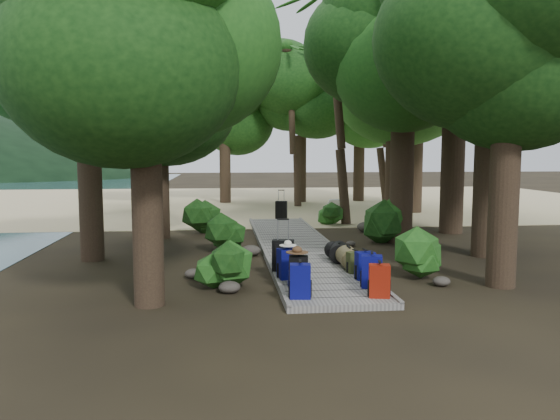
{
  "coord_description": "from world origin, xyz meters",
  "views": [
    {
      "loc": [
        -2.05,
        -13.71,
        2.65
      ],
      "look_at": [
        -0.37,
        1.9,
        1.0
      ],
      "focal_mm": 35.0,
      "sensor_mm": 36.0,
      "label": 1
    }
  ],
  "objects": [
    {
      "name": "shrub_right_c",
      "position": [
        2.03,
        5.92,
        0.38
      ],
      "size": [
        0.84,
        0.84,
        0.76
      ],
      "primitive_type": null,
      "color": "#1B4C16",
      "rests_on": "ground"
    },
    {
      "name": "hat_white",
      "position": [
        -0.74,
        -3.03,
        0.86
      ],
      "size": [
        0.34,
        0.34,
        0.11
      ],
      "primitive_type": null,
      "color": "silver",
      "rests_on": "backpack_left_c"
    },
    {
      "name": "shrub_right_a",
      "position": [
        2.21,
        -2.78,
        0.49
      ],
      "size": [
        1.09,
        1.09,
        0.98
      ],
      "primitive_type": null,
      "color": "#1B4C16",
      "rests_on": "ground"
    },
    {
      "name": "palm_left_a",
      "position": [
        -4.8,
        6.35,
        3.71
      ],
      "size": [
        4.67,
        4.67,
        7.42
      ],
      "primitive_type": null,
      "color": "#103910",
      "rests_on": "ground"
    },
    {
      "name": "ground",
      "position": [
        0.0,
        0.0,
        0.0
      ],
      "size": [
        120.0,
        120.0,
        0.0
      ],
      "primitive_type": "plane",
      "color": "#2C2416",
      "rests_on": "ground"
    },
    {
      "name": "rock_left_b",
      "position": [
        -2.66,
        -2.24,
        0.1
      ],
      "size": [
        0.38,
        0.34,
        0.21
      ],
      "primitive_type": null,
      "color": "#4C473F",
      "rests_on": "ground"
    },
    {
      "name": "backpack_left_d",
      "position": [
        -0.75,
        -2.2,
        0.41
      ],
      "size": [
        0.41,
        0.32,
        0.59
      ],
      "primitive_type": null,
      "rotation": [
        0.0,
        0.0,
        -0.1
      ],
      "color": "#040C70",
      "rests_on": "boardwalk"
    },
    {
      "name": "rock_left_d",
      "position": [
        -1.83,
        2.89,
        0.07
      ],
      "size": [
        0.26,
        0.24,
        0.14
      ],
      "primitive_type": null,
      "color": "#4C473F",
      "rests_on": "ground"
    },
    {
      "name": "tree_right_b",
      "position": [
        4.67,
        -0.51,
        4.9
      ],
      "size": [
        5.48,
        5.48,
        9.79
      ],
      "primitive_type": null,
      "color": "black",
      "rests_on": "ground"
    },
    {
      "name": "rock_right_a",
      "position": [
        2.29,
        -3.45,
        0.1
      ],
      "size": [
        0.36,
        0.32,
        0.2
      ],
      "primitive_type": null,
      "color": "#4C473F",
      "rests_on": "ground"
    },
    {
      "name": "kayak",
      "position": [
        -3.01,
        9.79,
        0.17
      ],
      "size": [
        1.75,
        3.03,
        0.3
      ],
      "primitive_type": "ellipsoid",
      "rotation": [
        0.0,
        0.0,
        -0.39
      ],
      "color": "#B4210F",
      "rests_on": "sand_beach"
    },
    {
      "name": "tree_left_a",
      "position": [
        -3.32,
        -4.22,
        3.78
      ],
      "size": [
        4.54,
        4.54,
        7.56
      ],
      "primitive_type": null,
      "color": "black",
      "rests_on": "ground"
    },
    {
      "name": "duffel_right_black",
      "position": [
        0.67,
        -1.36,
        0.34
      ],
      "size": [
        0.58,
        0.77,
        0.43
      ],
      "primitive_type": null,
      "rotation": [
        0.0,
        0.0,
        -0.23
      ],
      "color": "black",
      "rests_on": "boardwalk"
    },
    {
      "name": "tree_left_c",
      "position": [
        -3.93,
        3.44,
        3.78
      ],
      "size": [
        4.35,
        4.35,
        7.57
      ],
      "primitive_type": null,
      "color": "black",
      "rests_on": "ground"
    },
    {
      "name": "backpack_right_b",
      "position": [
        0.74,
        -3.87,
        0.46
      ],
      "size": [
        0.43,
        0.35,
        0.68
      ],
      "primitive_type": null,
      "rotation": [
        0.0,
        0.0,
        -0.25
      ],
      "color": "#040C70",
      "rests_on": "boardwalk"
    },
    {
      "name": "palm_right_a",
      "position": [
        2.69,
        6.31,
        4.17
      ],
      "size": [
        4.89,
        4.89,
        8.34
      ],
      "primitive_type": null,
      "color": "#103910",
      "rests_on": "ground"
    },
    {
      "name": "rock_left_c",
      "position": [
        -1.31,
        0.17,
        0.14
      ],
      "size": [
        0.51,
        0.45,
        0.28
      ],
      "primitive_type": null,
      "color": "#4C473F",
      "rests_on": "ground"
    },
    {
      "name": "backpack_right_d",
      "position": [
        0.74,
        -2.58,
        0.36
      ],
      "size": [
        0.36,
        0.29,
        0.49
      ],
      "primitive_type": null,
      "rotation": [
        0.0,
        0.0,
        0.2
      ],
      "color": "#343F19",
      "rests_on": "boardwalk"
    },
    {
      "name": "lone_suitcase_on_sand",
      "position": [
        0.32,
        7.86,
        0.37
      ],
      "size": [
        0.5,
        0.37,
        0.71
      ],
      "primitive_type": null,
      "rotation": [
        0.0,
        0.0,
        -0.29
      ],
      "color": "black",
      "rests_on": "sand_beach"
    },
    {
      "name": "tree_right_d",
      "position": [
        5.52,
        3.55,
        5.44
      ],
      "size": [
        5.93,
        5.93,
        10.88
      ],
      "primitive_type": null,
      "color": "black",
      "rests_on": "ground"
    },
    {
      "name": "tree_right_e",
      "position": [
        4.66,
        7.02,
        4.88
      ],
      "size": [
        5.42,
        5.42,
        9.76
      ],
      "primitive_type": null,
      "color": "black",
      "rests_on": "ground"
    },
    {
      "name": "tree_right_c",
      "position": [
        3.2,
        1.79,
        4.88
      ],
      "size": [
        5.63,
        5.63,
        9.75
      ],
      "primitive_type": null,
      "color": "black",
      "rests_on": "ground"
    },
    {
      "name": "sun_lounger",
      "position": [
        2.94,
        9.28,
        0.32
      ],
      "size": [
        0.72,
        1.9,
        0.6
      ],
      "primitive_type": null,
      "rotation": [
        0.0,
        0.0,
        0.06
      ],
      "color": "silver",
      "rests_on": "sand_beach"
    },
    {
      "name": "shrub_left_a",
      "position": [
        -2.07,
        -3.27,
        0.44
      ],
      "size": [
        0.98,
        0.98,
        0.89
      ],
      "primitive_type": null,
      "color": "#1B4C16",
      "rests_on": "ground"
    },
    {
      "name": "rock_right_b",
      "position": [
        2.45,
        -1.64,
        0.15
      ],
      "size": [
        0.55,
        0.49,
        0.3
      ],
      "primitive_type": null,
      "color": "#4C473F",
      "rests_on": "ground"
    },
    {
      "name": "tree_back_b",
      "position": [
        2.17,
        15.37,
        4.7
      ],
      "size": [
        5.26,
        5.26,
        9.39
      ],
      "primitive_type": null,
      "color": "black",
      "rests_on": "ground"
    },
    {
      "name": "backpack_right_c",
      "position": [
        0.79,
        -3.21,
        0.43
      ],
      "size": [
        0.38,
        0.29,
        0.62
      ],
      "primitive_type": null,
      "rotation": [
        0.0,
        0.0,
        0.09
      ],
      "color": "#040C70",
      "rests_on": "boardwalk"
    },
    {
      "name": "backpack_left_a",
      "position": [
        -0.7,
        -4.47,
        0.46
      ],
      "size": [
        0.38,
        0.29,
        0.67
      ],
      "primitive_type": null,
      "rotation": [
        0.0,
        0.0,
        -0.12
      ],
      "color": "#040C70",
      "rests_on": "boardwalk"
    },
    {
      "name": "tree_back_a",
      "position": [
        -1.85,
        15.31,
        4.15
      ],
      "size": [
        4.79,
        4.79,
        8.3
      ],
      "primitive_type": null,
      "color": "black",
      "rests_on": "ground"
    },
    {
      "name": "tree_back_d",
      "position": [
        -5.86,
        14.94,
        3.86
      ],
      "size": [
        4.63,
        4.63,
        7.72
      ],
      "primitive_type": null,
      "color": "black",
      "rests_on": "ground"
    },
    {
      "name": "backpack_right_a",
      "position": [
        0.69,
        -4.56,
        0.44
      ],
      "size": [
        0.4,
        0.32,
        0.64
      ],
      "primitive_type": null,
      "rotation": [
        0.0,
        0.0,
        -0.21
      ],
      "color": "#921A05",
      "rests_on": "boardwalk"
    },
    {
      "name": "tree_right_f",
      "position": [
        6.42,
        9.7,
        5.62
      ],
      "size": [
        6.29,
        6.29,
        11.24
      ],
      "primitive_type": null,
      "color": "black",
      "rests_on": "ground"
    },
    {
      "name": "hat_brown",
      "position": [
        -0.65,
        -3.67,
        0.84
      ],
      "size": [
        0.42,
        0.42,
        0.13
      ],
      "primitive_type": null,
      "color": "#51351E",
      "rests_on": "backpack_left_b"
    },
    {
      "name": "shrub_left_c",
      "position": [
        -2.75,
        4.2,
        0.54
      ],
      "size": [
        1.2,
        1.2,
        1.08
      ],
      "primitive_type": null,
      "color": "#1B4C16",
      "rests_on": "ground"
    },
    {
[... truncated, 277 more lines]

